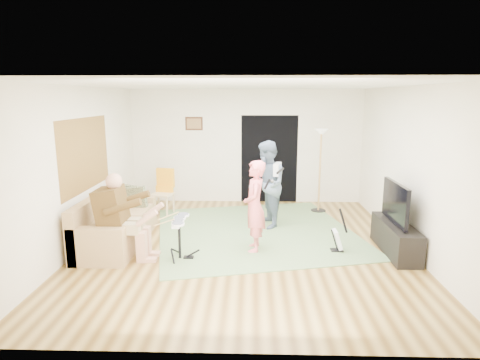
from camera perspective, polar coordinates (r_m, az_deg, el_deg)
name	(u,v)px	position (r m, az deg, el deg)	size (l,w,h in m)	color
floor	(244,245)	(7.04, 0.54, -9.25)	(6.00, 6.00, 0.00)	brown
walls	(244,169)	(6.67, 0.56, 1.64)	(5.50, 6.00, 2.70)	white
ceiling	(244,85)	(6.57, 0.59, 13.31)	(6.00, 6.00, 0.00)	white
window_blinds	(85,154)	(7.42, -21.14, 3.43)	(2.05, 2.05, 0.00)	olive
doorway	(269,159)	(9.68, 4.18, 2.96)	(2.10, 2.10, 0.00)	black
picture_frame	(194,124)	(9.68, -6.56, 7.97)	(0.42, 0.03, 0.32)	#3F2314
area_rug	(256,231)	(7.71, 2.23, -7.29)	(3.59, 3.62, 0.02)	#5F7E4D
sofa	(112,228)	(7.37, -17.70, -6.48)	(0.87, 2.12, 0.86)	tan
drummer	(124,226)	(6.58, -16.17, -6.29)	(0.90, 0.50, 1.38)	#533A17
drum_kit	(180,241)	(6.45, -8.59, -8.55)	(0.37, 0.66, 0.68)	black
singer	(255,206)	(6.59, 2.10, -3.76)	(0.55, 0.36, 1.52)	#FF6E76
microphone	(267,184)	(6.51, 3.89, -0.59)	(0.06, 0.06, 0.24)	black
guitarist	(267,185)	(7.79, 3.83, -0.66)	(0.83, 0.64, 1.70)	slate
guitar_held	(277,169)	(7.74, 5.34, 1.54)	(0.12, 0.60, 0.26)	white
guitar_spare	(338,239)	(6.89, 13.73, -8.18)	(0.27, 0.24, 0.74)	black
torchiere_lamp	(320,156)	(8.95, 11.37, 3.40)	(0.33, 0.33, 1.84)	black
dining_chair	(163,198)	(8.93, -10.91, -2.54)	(0.50, 0.52, 0.99)	beige
tv_cabinet	(396,238)	(7.12, 21.25, -7.68)	(0.40, 1.40, 0.50)	black
television	(395,203)	(6.94, 21.22, -3.01)	(0.06, 1.05, 0.65)	black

